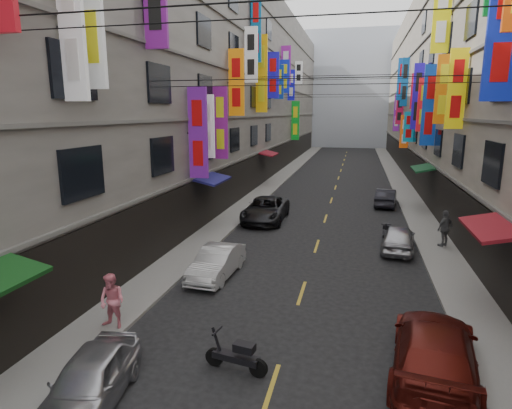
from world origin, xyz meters
The scene contains 19 objects.
sidewalk_left centered at (-6.00, 42.00, 0.06)m, with size 2.00×90.00×0.12m, color slate.
sidewalk_right centered at (6.00, 42.00, 0.06)m, with size 2.00×90.00×0.12m, color slate.
building_row_left centered at (-11.99, 42.00, 9.49)m, with size 10.14×90.00×19.00m.
building_row_right centered at (11.99, 42.00, 9.49)m, with size 10.14×90.00×19.00m.
haze_block centered at (0.00, 92.00, 11.00)m, with size 18.00×8.00×22.00m, color #ADB3C0.
shop_signage centered at (-0.30, 34.88, 9.12)m, with size 14.00×55.00×12.75m.
street_awnings centered at (-1.26, 26.00, 3.00)m, with size 13.99×35.20×0.41m.
overhead_cables centered at (0.00, 30.00, 8.80)m, with size 14.00×38.04×1.24m.
lane_markings centered at (0.00, 39.00, 0.00)m, with size 0.12×80.20×0.01m.
scooter_crossing centered at (-1.03, 12.56, 0.44)m, with size 1.79×0.61×1.14m.
scooter_far_right centered at (3.48, 25.81, 0.44)m, with size 0.50×1.80×1.14m.
car_left_near centered at (-4.00, 10.47, 0.64)m, with size 1.50×3.73×1.27m, color silver.
car_left_mid centered at (-3.68, 18.83, 0.64)m, with size 1.35×3.86×1.27m, color silver.
car_left_far centered at (-3.68, 28.55, 0.73)m, with size 2.43×5.28×1.47m, color black.
car_right_near centered at (4.00, 13.50, 0.74)m, with size 2.07×5.09×1.48m, color #5A150F.
car_right_mid centered at (4.00, 24.18, 0.65)m, with size 1.53×3.81×1.30m, color #A8A8AD.
car_right_far centered at (4.00, 34.83, 0.65)m, with size 1.37×3.92×1.29m, color #222128.
pedestrian_lfar centered at (-5.40, 13.75, 1.00)m, with size 0.86×0.59×1.76m, color pink.
pedestrian_rfar centered at (6.28, 25.10, 1.05)m, with size 1.09×0.62×1.86m, color #545557.
Camera 1 is at (1.82, 2.75, 6.76)m, focal length 30.00 mm.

